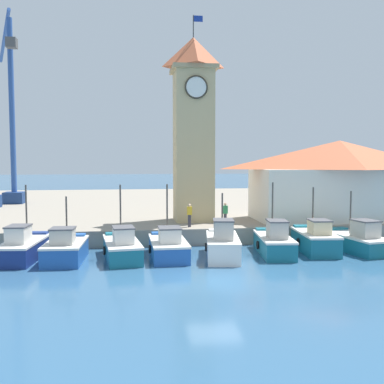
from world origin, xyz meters
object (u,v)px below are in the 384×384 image
(fishing_boat_far_left, at_px, (23,247))
(clock_tower, at_px, (193,125))
(fishing_boat_left_inner, at_px, (122,247))
(port_crane_near, at_px, (12,129))
(fishing_boat_center, at_px, (223,244))
(fishing_boat_right_outer, at_px, (357,240))
(warehouse_right, at_px, (339,179))
(fishing_boat_right_inner, at_px, (315,240))
(fishing_boat_mid_left, at_px, (168,246))
(dock_worker_near_tower, at_px, (225,214))
(fishing_boat_left_outer, at_px, (65,249))
(dock_worker_along_quay, at_px, (189,215))
(fishing_boat_mid_right, at_px, (274,242))

(fishing_boat_far_left, xyz_separation_m, clock_tower, (10.92, 6.97, 7.66))
(fishing_boat_left_inner, distance_m, port_crane_near, 27.44)
(fishing_boat_center, relative_size, fishing_boat_right_outer, 0.97)
(clock_tower, relative_size, warehouse_right, 1.15)
(fishing_boat_right_inner, bearing_deg, warehouse_right, 54.32)
(fishing_boat_mid_left, height_order, warehouse_right, warehouse_right)
(fishing_boat_center, xyz_separation_m, dock_worker_near_tower, (1.24, 5.13, 1.18))
(port_crane_near, xyz_separation_m, dock_worker_near_tower, (18.94, -18.67, -6.99))
(fishing_boat_left_outer, relative_size, dock_worker_along_quay, 2.65)
(port_crane_near, distance_m, dock_worker_near_tower, 27.49)
(fishing_boat_far_left, bearing_deg, dock_worker_near_tower, 17.92)
(fishing_boat_right_inner, bearing_deg, fishing_boat_right_outer, -3.35)
(fishing_boat_mid_right, height_order, fishing_boat_right_inner, fishing_boat_mid_right)
(fishing_boat_far_left, height_order, fishing_boat_mid_left, fishing_boat_mid_left)
(fishing_boat_left_outer, relative_size, fishing_boat_mid_right, 0.84)
(fishing_boat_mid_right, relative_size, dock_worker_along_quay, 3.14)
(fishing_boat_left_inner, xyz_separation_m, dock_worker_near_tower, (7.14, 4.68, 1.29))
(port_crane_near, bearing_deg, fishing_boat_right_outer, -41.09)
(fishing_boat_right_inner, distance_m, port_crane_near, 34.09)
(fishing_boat_right_outer, distance_m, clock_tower, 14.20)
(fishing_boat_right_outer, distance_m, dock_worker_along_quay, 11.04)
(fishing_boat_left_outer, xyz_separation_m, fishing_boat_left_inner, (3.20, 0.18, -0.02))
(fishing_boat_far_left, bearing_deg, fishing_boat_left_inner, -5.43)
(fishing_boat_left_outer, height_order, fishing_boat_right_outer, fishing_boat_right_outer)
(fishing_boat_far_left, height_order, fishing_boat_right_inner, fishing_boat_far_left)
(clock_tower, distance_m, warehouse_right, 12.07)
(fishing_boat_far_left, relative_size, fishing_boat_right_inner, 1.09)
(fishing_boat_mid_left, height_order, port_crane_near, port_crane_near)
(fishing_boat_mid_left, relative_size, fishing_boat_mid_right, 0.95)
(fishing_boat_center, relative_size, fishing_boat_right_inner, 1.08)
(warehouse_right, bearing_deg, fishing_boat_mid_left, -154.20)
(fishing_boat_center, bearing_deg, dock_worker_along_quay, 105.83)
(fishing_boat_right_inner, distance_m, dock_worker_near_tower, 6.61)
(fishing_boat_left_inner, bearing_deg, clock_tower, 55.02)
(fishing_boat_left_outer, xyz_separation_m, fishing_boat_center, (9.11, -0.27, 0.09))
(fishing_boat_far_left, bearing_deg, port_crane_near, 105.05)
(dock_worker_along_quay, bearing_deg, fishing_boat_left_outer, -149.73)
(fishing_boat_right_inner, relative_size, clock_tower, 0.31)
(fishing_boat_right_outer, xyz_separation_m, port_crane_near, (-26.51, 23.12, 8.28))
(fishing_boat_right_outer, relative_size, warehouse_right, 0.39)
(fishing_boat_far_left, bearing_deg, fishing_boat_center, -4.88)
(fishing_boat_far_left, relative_size, port_crane_near, 0.25)
(fishing_boat_left_inner, relative_size, dock_worker_along_quay, 3.21)
(fishing_boat_left_inner, distance_m, warehouse_right, 18.24)
(dock_worker_near_tower, bearing_deg, warehouse_right, 12.24)
(fishing_boat_left_inner, height_order, dock_worker_along_quay, fishing_boat_left_inner)
(fishing_boat_mid_left, bearing_deg, fishing_boat_right_inner, 2.17)
(fishing_boat_right_inner, xyz_separation_m, warehouse_right, (4.56, 6.34, 3.50))
(fishing_boat_left_outer, xyz_separation_m, fishing_boat_right_outer, (17.91, 0.41, -0.02))
(dock_worker_near_tower, xyz_separation_m, dock_worker_along_quay, (-2.59, -0.34, 0.00))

